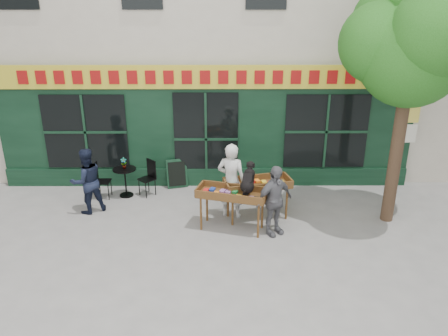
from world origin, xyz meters
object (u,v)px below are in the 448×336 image
(dog, at_px, (248,177))
(man_right, at_px, (274,201))
(man_left, at_px, (87,181))
(bistro_table, at_px, (125,177))
(book_cart_right, at_px, (258,186))
(book_cart_center, at_px, (232,196))
(woman, at_px, (231,181))

(dog, height_order, man_right, man_right)
(man_right, xyz_separation_m, man_left, (-4.34, 1.09, 0.01))
(bistro_table, bearing_deg, dog, -30.59)
(man_left, bearing_deg, dog, 131.19)
(bistro_table, relative_size, man_left, 0.47)
(book_cart_right, relative_size, man_right, 1.00)
(book_cart_center, height_order, woman, woman)
(dog, bearing_deg, book_cart_center, -172.12)
(dog, distance_m, bistro_table, 3.66)
(book_cart_center, bearing_deg, man_right, 2.67)
(man_right, relative_size, man_left, 0.99)
(book_cart_right, bearing_deg, dog, -126.67)
(bistro_table, bearing_deg, man_right, -28.63)
(book_cart_center, relative_size, book_cart_right, 1.01)
(book_cart_center, bearing_deg, bistro_table, 163.04)
(woman, distance_m, man_right, 1.26)
(book_cart_right, xyz_separation_m, man_right, (0.30, -0.75, -0.02))
(book_cart_center, relative_size, man_left, 1.00)
(book_cart_center, distance_m, man_right, 0.93)
(dog, bearing_deg, man_right, -0.50)
(book_cart_center, height_order, book_cart_right, same)
(man_left, bearing_deg, woman, 141.18)
(woman, height_order, man_left, woman)
(dog, bearing_deg, woman, 132.58)
(book_cart_right, bearing_deg, man_left, 162.34)
(book_cart_center, height_order, bistro_table, book_cart_center)
(man_right, distance_m, man_left, 4.48)
(dog, xyz_separation_m, woman, (-0.35, 0.70, -0.39))
(woman, relative_size, man_left, 1.12)
(woman, height_order, man_right, woman)
(dog, distance_m, book_cart_right, 0.79)
(dog, distance_m, man_right, 0.76)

